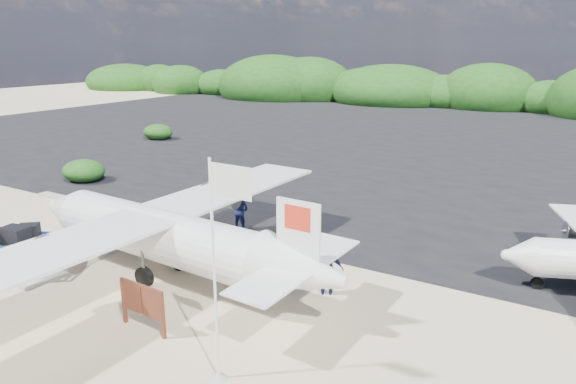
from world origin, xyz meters
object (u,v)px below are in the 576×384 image
flagpole (219,378)px  crew_b (240,210)px  crew_a (146,229)px  baggage_cart (13,272)px  aircraft_small (311,121)px  signboard (145,330)px  crew_c (328,269)px

flagpole → crew_b: (-5.43, 8.41, 0.85)m
crew_a → crew_b: bearing=-115.0°
baggage_cart → aircraft_small: size_ratio=0.44×
crew_a → aircraft_small: bearing=-77.0°
flagpole → aircraft_small: 41.76m
signboard → crew_b: bearing=109.4°
baggage_cart → crew_a: size_ratio=1.54×
signboard → crew_c: 5.60m
crew_b → crew_a: bearing=66.6°
flagpole → crew_a: 8.26m
flagpole → crew_c: bearing=86.6°
crew_a → aircraft_small: size_ratio=0.28×
crew_b → baggage_cart: bearing=56.8°
baggage_cart → crew_c: crew_c is taller
crew_a → crew_b: (1.40, 3.88, -0.12)m
aircraft_small → crew_c: bearing=98.6°
baggage_cart → flagpole: (9.64, -1.00, 0.00)m
baggage_cart → crew_a: (2.81, 3.54, 0.97)m
signboard → crew_c: crew_c is taller
crew_a → aircraft_small: crew_a is taller
crew_a → crew_b: 4.13m
flagpole → crew_c: size_ratio=3.15×
flagpole → signboard: (-3.03, 0.63, 0.00)m
signboard → crew_a: bearing=136.4°
signboard → aircraft_small: 39.98m
signboard → crew_b: (-2.40, 7.79, 0.85)m
aircraft_small → crew_a: bearing=87.9°
crew_b → crew_c: 6.65m
crew_c → aircraft_small: 37.40m
baggage_cart → crew_a: bearing=26.6°
crew_c → crew_b: bearing=-54.3°
baggage_cart → signboard: baggage_cart is taller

